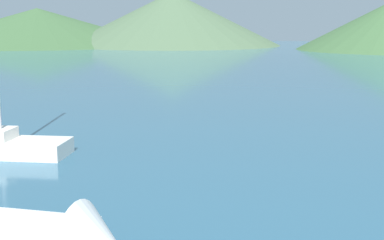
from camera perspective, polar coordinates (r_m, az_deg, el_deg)
name	(u,v)px	position (r m, az deg, el deg)	size (l,w,h in m)	color
hill_west	(38,26)	(108.18, -16.12, 9.57)	(47.53, 47.53, 6.89)	#3D6038
hill_central	(172,19)	(101.31, -2.10, 10.76)	(40.19, 40.19, 9.79)	#4C6647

